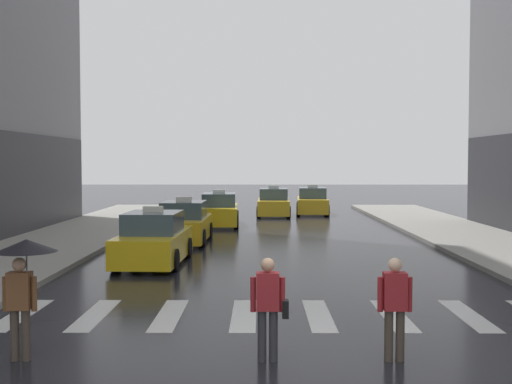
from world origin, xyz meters
name	(u,v)px	position (x,y,z in m)	size (l,w,h in m)	color
ground_plane	(288,360)	(0.00, 0.00, 0.00)	(160.00, 160.00, 0.00)	black
crosswalk_markings	(281,315)	(0.00, 3.00, 0.00)	(11.30, 2.80, 0.01)	silver
taxi_lead	(154,241)	(-3.73, 9.60, 0.72)	(2.03, 4.59, 1.80)	yellow
taxi_second	(184,224)	(-3.41, 14.92, 0.72)	(1.99, 4.57, 1.80)	gold
taxi_third	(219,211)	(-2.46, 21.53, 0.72)	(2.03, 4.59, 1.80)	yellow
taxi_fourth	(274,204)	(0.37, 27.33, 0.72)	(2.00, 4.57, 1.80)	gold
taxi_fifth	(312,202)	(2.75, 28.59, 0.72)	(2.13, 4.63, 1.80)	gold
pedestrian_with_umbrella	(24,266)	(-4.18, -0.05, 1.52)	(0.96, 0.96, 1.94)	#473D33
pedestrian_with_handbag	(269,303)	(-0.31, -0.07, 0.93)	(0.60, 0.24, 1.65)	#333338
pedestrian_plain_coat	(395,303)	(1.69, -0.05, 0.94)	(0.55, 0.24, 1.65)	#473D33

